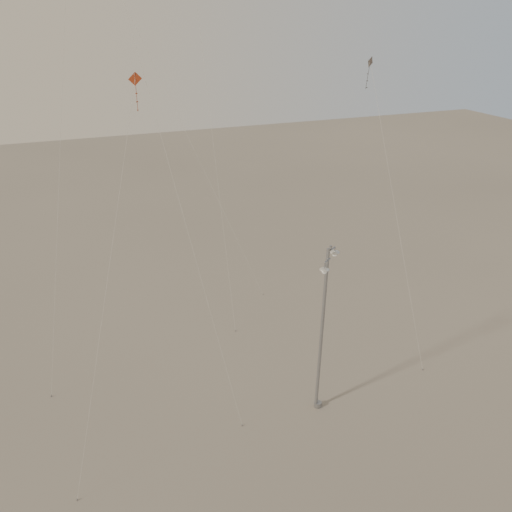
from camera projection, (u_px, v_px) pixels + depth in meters
name	position (u px, v px, depth m)	size (l,w,h in m)	color
ground	(289.00, 430.00, 30.69)	(160.00, 160.00, 0.00)	gray
street_lamp	(323.00, 326.00, 30.37)	(1.42, 1.15, 9.91)	gray
kite_1	(123.00, 1.00, 26.01)	(4.96, 7.74, 28.56)	#292422
kite_3	(121.00, 181.00, 26.46)	(5.75, 6.72, 18.16)	maroon
kite_4	(382.00, 134.00, 35.98)	(0.40, 9.12, 18.01)	#292422
kite_5	(129.00, 13.00, 37.76)	(10.33, 5.99, 26.69)	maroon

